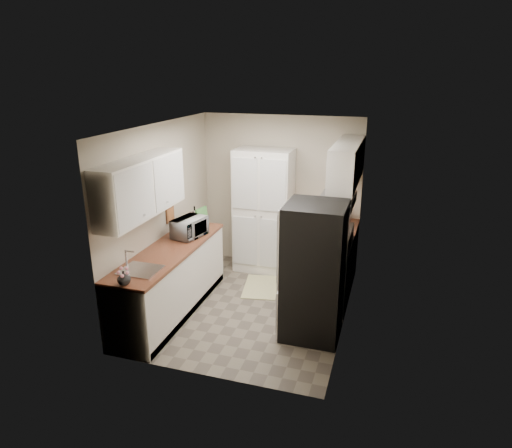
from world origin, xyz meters
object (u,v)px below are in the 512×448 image
Objects in this scene: refrigerator at (314,271)px; toaster_oven at (336,217)px; pantry_cabinet at (264,211)px; electric_range at (326,273)px; wine_bottle at (195,217)px; microwave at (189,228)px.

toaster_oven is (0.03, 1.65, 0.19)m from refrigerator.
pantry_cabinet reaches higher than refrigerator.
electric_range is at bearing 87.52° from refrigerator.
pantry_cabinet reaches higher than toaster_oven.
wine_bottle is (-2.03, 0.14, 0.58)m from electric_range.
electric_range is 1.02m from toaster_oven.
microwave is 0.47m from wine_bottle.
microwave is (-0.73, -1.24, 0.06)m from pantry_cabinet.
refrigerator is (1.14, -1.73, -0.15)m from pantry_cabinet.
pantry_cabinet is at bearing 123.46° from refrigerator.
refrigerator is 1.94m from microwave.
refrigerator is at bearing -25.32° from wine_bottle.
pantry_cabinet reaches higher than electric_range.
pantry_cabinet is at bearing 141.78° from electric_range.
electric_range is 2.31× the size of microwave.
microwave is (-1.90, -0.31, 0.58)m from electric_range.
toaster_oven is (1.90, 1.16, -0.01)m from microwave.
wine_bottle reaches higher than microwave.
toaster_oven is at bearing 88.86° from refrigerator.
pantry_cabinet is 4.68× the size of toaster_oven.
microwave is at bearing -120.51° from pantry_cabinet.
microwave is at bearing -74.68° from wine_bottle.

